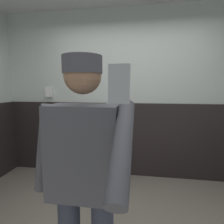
{
  "coord_description": "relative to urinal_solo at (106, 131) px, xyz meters",
  "views": [
    {
      "loc": [
        0.18,
        -1.44,
        1.47
      ],
      "look_at": [
        -0.08,
        0.18,
        1.25
      ],
      "focal_mm": 29.44,
      "sensor_mm": 36.0,
      "label": 1
    }
  ],
  "objects": [
    {
      "name": "soap_dispenser",
      "position": [
        -1.01,
        0.12,
        0.62
      ],
      "size": [
        0.1,
        0.07,
        0.18
      ],
      "primitive_type": "cube",
      "color": "silver"
    },
    {
      "name": "wall_back",
      "position": [
        0.36,
        0.22,
        0.58
      ],
      "size": [
        4.82,
        0.12,
        2.71
      ],
      "primitive_type": "cube",
      "color": "silver",
      "rests_on": "ground_plane"
    },
    {
      "name": "person",
      "position": [
        0.21,
        -1.81,
        0.19
      ],
      "size": [
        0.63,
        0.6,
        1.65
      ],
      "color": "#2D3342",
      "rests_on": "ground_plane"
    },
    {
      "name": "wainscot_band_back",
      "position": [
        0.36,
        0.14,
        -0.17
      ],
      "size": [
        4.22,
        0.03,
        1.22
      ],
      "primitive_type": "cube",
      "color": "black",
      "rests_on": "ground_plane"
    },
    {
      "name": "urinal_solo",
      "position": [
        0.0,
        0.0,
        0.0
      ],
      "size": [
        0.4,
        0.34,
        1.24
      ],
      "color": "white",
      "rests_on": "ground_plane"
    },
    {
      "name": "cell_phone",
      "position": [
        0.48,
        -2.31,
        0.7
      ],
      "size": [
        0.06,
        0.03,
        0.11
      ],
      "primitive_type": "cube",
      "rotation": [
        -0.06,
        0.0,
        -0.03
      ],
      "color": "#A5A8B2"
    }
  ]
}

